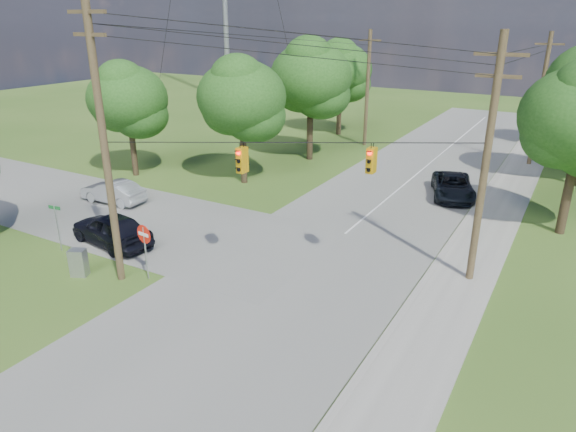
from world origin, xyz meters
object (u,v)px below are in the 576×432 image
Objects in this scene: car_cross_silver at (113,192)px; pole_north_e at (540,99)px; pole_sw at (104,141)px; car_cross_dark at (111,229)px; control_cabinet at (79,263)px; do_not_enter_sign at (144,240)px; pole_ne at (486,161)px; car_main_north at (453,186)px; pole_north_w at (367,88)px.

pole_north_e is at bearing 134.14° from car_cross_silver.
car_cross_dark is (-3.14, 2.39, -5.35)m from pole_sw.
do_not_enter_sign is at bearing -0.35° from control_cabinet.
pole_ne is 8.24× the size of control_cabinet.
car_cross_silver is at bearing 104.05° from control_cabinet.
car_cross_dark is 0.94× the size of car_main_north.
do_not_enter_sign is at bearing -134.93° from car_main_north.
do_not_enter_sign reaches higher than control_cabinet.
pole_ne is 18.11m from control_cabinet.
pole_sw is at bearing 46.97° from car_cross_silver.
car_cross_dark is 4.66m from do_not_enter_sign.
pole_north_w reaches higher than car_cross_silver.
pole_sw reaches higher than control_cabinet.
car_cross_silver is at bearing -108.70° from pole_north_w.
pole_ne is 4.07× the size of do_not_enter_sign.
car_cross_silver is at bearing -124.20° from car_cross_dark.
control_cabinet is (-11.94, -19.41, -0.12)m from car_main_north.
pole_ne reaches higher than car_cross_dark.
pole_north_w is 7.84× the size of control_cabinet.
car_main_north is at bearing 33.43° from control_cabinet.
car_cross_silver is 9.89m from control_cabinet.
car_main_north reaches higher than car_cross_silver.
car_cross_dark reaches higher than control_cabinet.
pole_sw is 15.51m from pole_ne.
control_cabinet is (-1.84, -0.73, -5.59)m from pole_sw.
pole_ne is at bearing -90.00° from pole_north_e.
pole_ne is at bearing 89.46° from car_cross_silver.
control_cabinet is at bearing 31.33° from car_cross_dark.
pole_north_e reaches higher than do_not_enter_sign.
pole_sw is 2.28× the size of car_main_north.
pole_north_e is 1.90× the size of car_main_north.
pole_ne reaches higher than car_cross_silver.
control_cabinet is at bearing 36.78° from car_cross_silver.
car_cross_silver is at bearing -165.48° from car_main_north.
pole_sw is at bearing -3.44° from control_cabinet.
do_not_enter_sign is (-9.05, -18.09, 1.11)m from car_main_north.
pole_north_w is 1.90× the size of car_main_north.
pole_sw is 1.20× the size of pole_north_e.
car_cross_silver is (-4.92, 4.56, -0.13)m from car_cross_dark.
car_cross_dark is 1.15× the size of car_cross_silver.
car_cross_dark is at bearing -121.45° from pole_north_e.
pole_ne is at bearing 3.51° from control_cabinet.
pole_north_e is at bearing 72.77° from do_not_enter_sign.
car_cross_dark is at bearing 87.71° from control_cabinet.
pole_north_w is (-13.90, 0.00, 0.00)m from pole_north_e.
car_main_north is 20.26m from do_not_enter_sign.
car_main_north is at bearing 149.54° from car_cross_dark.
car_main_north is at bearing -107.31° from pole_north_e.
pole_north_w is 15.76m from car_main_north.
pole_sw is at bearing -144.29° from do_not_enter_sign.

